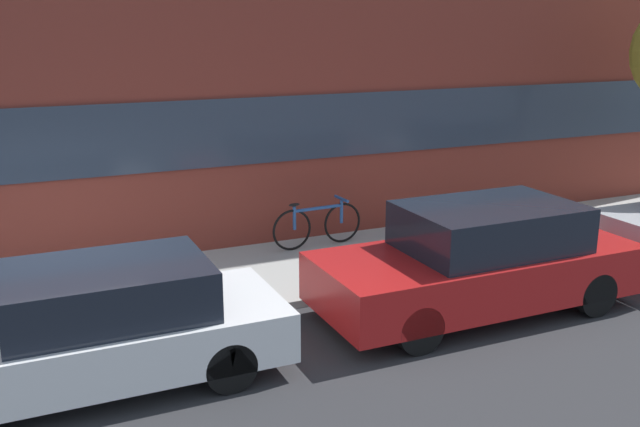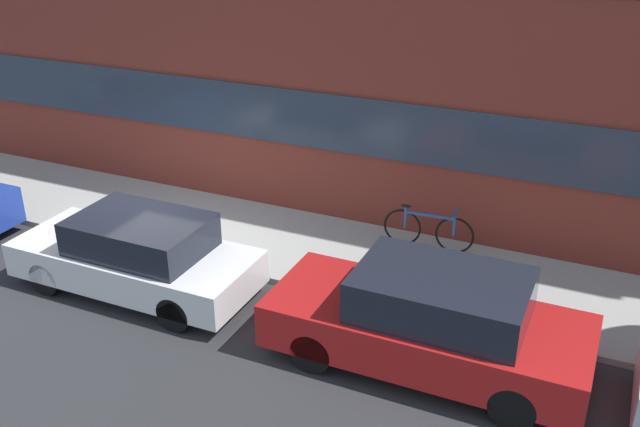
% 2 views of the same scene
% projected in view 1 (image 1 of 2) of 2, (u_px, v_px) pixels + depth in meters
% --- Properties ---
extents(ground_plane, '(56.00, 56.00, 0.00)m').
position_uv_depth(ground_plane, '(60.00, 350.00, 8.58)').
color(ground_plane, '#2B2B2D').
extents(sidewalk_strip, '(28.00, 2.69, 0.11)m').
position_uv_depth(sidewalk_strip, '(51.00, 306.00, 9.75)').
color(sidewalk_strip, '#9E9E99').
rests_on(sidewalk_strip, ground_plane).
extents(parked_car_white, '(4.09, 1.67, 1.33)m').
position_uv_depth(parked_car_white, '(99.00, 327.00, 7.62)').
color(parked_car_white, silver).
rests_on(parked_car_white, ground_plane).
extents(parked_car_red, '(4.43, 1.77, 1.47)m').
position_uv_depth(parked_car_red, '(480.00, 260.00, 9.56)').
color(parked_car_red, '#AD1919').
rests_on(parked_car_red, ground_plane).
extents(bicycle, '(1.66, 0.44, 0.80)m').
position_uv_depth(bicycle, '(318.00, 224.00, 12.06)').
color(bicycle, black).
rests_on(bicycle, sidewalk_strip).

